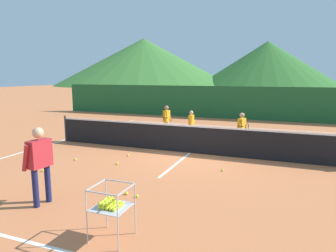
{
  "coord_description": "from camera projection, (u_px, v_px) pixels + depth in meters",
  "views": [
    {
      "loc": [
        2.96,
        -9.73,
        2.64
      ],
      "look_at": [
        -0.43,
        -1.0,
        1.08
      ],
      "focal_mm": 32.19,
      "sensor_mm": 36.0,
      "label": 1
    }
  ],
  "objects": [
    {
      "name": "line_baseline_near",
      "position": [
        66.0,
        252.0,
        4.57
      ],
      "size": [
        10.99,
        0.08,
        0.01
      ],
      "primitive_type": "cube",
      "color": "white",
      "rests_on": "ground"
    },
    {
      "name": "ground_plane",
      "position": [
        190.0,
        153.0,
        10.44
      ],
      "size": [
        120.0,
        120.0,
        0.0
      ],
      "primitive_type": "plane",
      "color": "#C67042"
    },
    {
      "name": "instructor",
      "position": [
        40.0,
        159.0,
        6.12
      ],
      "size": [
        0.43,
        0.77,
        1.63
      ],
      "color": "#191E4C",
      "rests_on": "ground"
    },
    {
      "name": "line_service_center",
      "position": [
        190.0,
        153.0,
        10.44
      ],
      "size": [
        0.08,
        5.61,
        0.01
      ],
      "primitive_type": "cube",
      "color": "white",
      "rests_on": "ground"
    },
    {
      "name": "tennis_ball_2",
      "position": [
        76.0,
        159.0,
        9.52
      ],
      "size": [
        0.07,
        0.07,
        0.07
      ],
      "primitive_type": "sphere",
      "color": "yellow",
      "rests_on": "ground"
    },
    {
      "name": "hill_0",
      "position": [
        144.0,
        62.0,
        85.52
      ],
      "size": [
        49.58,
        49.58,
        13.0
      ],
      "primitive_type": "cone",
      "color": "#38702D",
      "rests_on": "ground"
    },
    {
      "name": "tennis_ball_1",
      "position": [
        126.0,
        193.0,
        6.77
      ],
      "size": [
        0.07,
        0.07,
        0.07
      ],
      "primitive_type": "sphere",
      "color": "yellow",
      "rests_on": "ground"
    },
    {
      "name": "tennis_ball_8",
      "position": [
        117.0,
        163.0,
        9.08
      ],
      "size": [
        0.07,
        0.07,
        0.07
      ],
      "primitive_type": "sphere",
      "color": "yellow",
      "rests_on": "ground"
    },
    {
      "name": "student_2",
      "position": [
        242.0,
        127.0,
        11.05
      ],
      "size": [
        0.42,
        0.69,
        1.31
      ],
      "color": "black",
      "rests_on": "ground"
    },
    {
      "name": "tennis_ball_6",
      "position": [
        43.0,
        171.0,
        8.38
      ],
      "size": [
        0.07,
        0.07,
        0.07
      ],
      "primitive_type": "sphere",
      "color": "yellow",
      "rests_on": "ground"
    },
    {
      "name": "hill_2",
      "position": [
        267.0,
        64.0,
        78.49
      ],
      "size": [
        36.36,
        36.36,
        11.49
      ],
      "primitive_type": "cone",
      "color": "#2D6628",
      "rests_on": "ground"
    },
    {
      "name": "ball_cart",
      "position": [
        110.0,
        204.0,
        4.86
      ],
      "size": [
        0.58,
        0.58,
        0.9
      ],
      "color": "#B7B7BC",
      "rests_on": "ground"
    },
    {
      "name": "student_1",
      "position": [
        191.0,
        122.0,
        12.74
      ],
      "size": [
        0.21,
        0.47,
        1.19
      ],
      "color": "silver",
      "rests_on": "ground"
    },
    {
      "name": "windscreen_fence",
      "position": [
        233.0,
        103.0,
        18.52
      ],
      "size": [
        24.17,
        0.08,
        2.01
      ],
      "primitive_type": "cube",
      "color": "#1E5B2D",
      "rests_on": "ground"
    },
    {
      "name": "tennis_net",
      "position": [
        190.0,
        139.0,
        10.36
      ],
      "size": [
        10.68,
        0.08,
        1.05
      ],
      "color": "#333338",
      "rests_on": "ground"
    },
    {
      "name": "student_0",
      "position": [
        167.0,
        118.0,
        13.04
      ],
      "size": [
        0.41,
        0.65,
        1.37
      ],
      "color": "silver",
      "rests_on": "ground"
    },
    {
      "name": "line_baseline_far",
      "position": [
        223.0,
        126.0,
        15.92
      ],
      "size": [
        10.99,
        0.08,
        0.01
      ],
      "primitive_type": "cube",
      "color": "white",
      "rests_on": "ground"
    },
    {
      "name": "tennis_ball_0",
      "position": [
        137.0,
        196.0,
        6.61
      ],
      "size": [
        0.07,
        0.07,
        0.07
      ],
      "primitive_type": "sphere",
      "color": "yellow",
      "rests_on": "ground"
    },
    {
      "name": "line_sideline_west",
      "position": [
        63.0,
        141.0,
        12.41
      ],
      "size": [
        0.08,
        12.34,
        0.01
      ],
      "primitive_type": "cube",
      "color": "white",
      "rests_on": "ground"
    },
    {
      "name": "tennis_ball_5",
      "position": [
        223.0,
        170.0,
        8.44
      ],
      "size": [
        0.07,
        0.07,
        0.07
      ],
      "primitive_type": "sphere",
      "color": "yellow",
      "rests_on": "ground"
    },
    {
      "name": "tennis_ball_7",
      "position": [
        128.0,
        155.0,
        10.02
      ],
      "size": [
        0.07,
        0.07,
        0.07
      ],
      "primitive_type": "sphere",
      "color": "yellow",
      "rests_on": "ground"
    }
  ]
}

